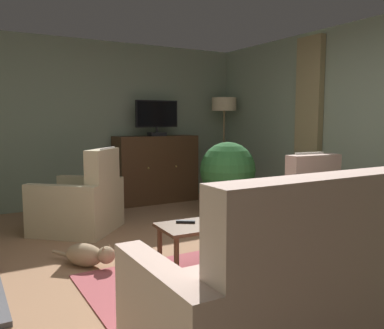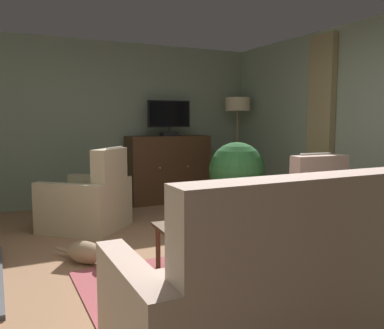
{
  "view_description": "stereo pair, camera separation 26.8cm",
  "coord_description": "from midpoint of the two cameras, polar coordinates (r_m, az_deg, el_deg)",
  "views": [
    {
      "loc": [
        -1.86,
        -2.83,
        1.36
      ],
      "look_at": [
        0.04,
        0.45,
        0.93
      ],
      "focal_mm": 37.84,
      "sensor_mm": 36.0,
      "label": 1
    },
    {
      "loc": [
        -1.62,
        -2.96,
        1.36
      ],
      "look_at": [
        0.04,
        0.45,
        0.93
      ],
      "focal_mm": 37.84,
      "sensor_mm": 36.0,
      "label": 2
    }
  ],
  "objects": [
    {
      "name": "ground_plane",
      "position": [
        3.65,
        4.79,
        -15.85
      ],
      "size": [
        5.65,
        7.54,
        0.04
      ],
      "primitive_type": "cube",
      "color": "#936B4C"
    },
    {
      "name": "coffee_table",
      "position": [
        3.73,
        4.89,
        -8.96
      ],
      "size": [
        1.03,
        0.51,
        0.43
      ],
      "color": "#422B19",
      "rests_on": "ground_plane"
    },
    {
      "name": "television",
      "position": [
        6.58,
        -2.08,
        6.71
      ],
      "size": [
        0.72,
        0.2,
        0.57
      ],
      "color": "black",
      "rests_on": "tv_cabinet"
    },
    {
      "name": "floor_lamp",
      "position": [
        7.13,
        7.53,
        7.26
      ],
      "size": [
        0.43,
        0.43,
        1.73
      ],
      "color": "#4C4233",
      "rests_on": "ground_plane"
    },
    {
      "name": "cat",
      "position": [
        3.98,
        -12.45,
        -12.03
      ],
      "size": [
        0.45,
        0.64,
        0.23
      ],
      "color": "#937A5B",
      "rests_on": "ground_plane"
    },
    {
      "name": "wall_back",
      "position": [
        6.65,
        -10.89,
        5.7
      ],
      "size": [
        5.65,
        0.1,
        2.58
      ],
      "primitive_type": "cube",
      "color": "gray",
      "rests_on": "ground_plane"
    },
    {
      "name": "rug_central",
      "position": [
        3.43,
        11.1,
        -16.95
      ],
      "size": [
        2.55,
        2.05,
        0.01
      ],
      "primitive_type": "cube",
      "color": "#9E474C",
      "rests_on": "ground_plane"
    },
    {
      "name": "tv_remote",
      "position": [
        3.69,
        0.95,
        -8.05
      ],
      "size": [
        0.17,
        0.14,
        0.02
      ],
      "primitive_type": "cube",
      "rotation": [
        0.0,
        0.0,
        5.69
      ],
      "color": "black",
      "rests_on": "coffee_table"
    },
    {
      "name": "potted_plant_leafy_by_curtain",
      "position": [
        5.6,
        7.7,
        -1.34
      ],
      "size": [
        0.77,
        0.77,
        1.05
      ],
      "color": "beige",
      "rests_on": "ground_plane"
    },
    {
      "name": "tv_cabinet",
      "position": [
        6.68,
        -2.24,
        -0.8
      ],
      "size": [
        1.35,
        0.5,
        1.09
      ],
      "color": "black",
      "rests_on": "ground_plane"
    },
    {
      "name": "sofa_floral",
      "position": [
        2.55,
        18.05,
        -17.02
      ],
      "size": [
        2.12,
        0.87,
        1.09
      ],
      "color": "#BC9E8E",
      "rests_on": "ground_plane"
    },
    {
      "name": "armchair_beside_cabinet",
      "position": [
        5.15,
        -12.89,
        -5.39
      ],
      "size": [
        1.23,
        1.23,
        1.03
      ],
      "color": "tan",
      "rests_on": "ground_plane"
    },
    {
      "name": "curtain_panel_far",
      "position": [
        5.96,
        18.97,
        6.64
      ],
      "size": [
        0.1,
        0.44,
        2.17
      ],
      "primitive_type": "cube",
      "color": "#8E7F56"
    },
    {
      "name": "armchair_angled_to_table",
      "position": [
        4.37,
        21.53,
        -7.85
      ],
      "size": [
        0.95,
        0.96,
        1.0
      ],
      "color": "#BC9E8E",
      "rests_on": "ground_plane"
    }
  ]
}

